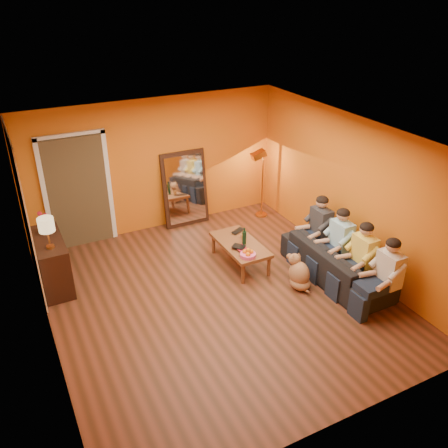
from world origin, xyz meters
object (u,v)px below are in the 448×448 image
person_far_right (320,228)px  person_mid_left (363,257)px  table_lamp (48,233)px  person_mid_right (341,242)px  laptop (240,232)px  mirror_frame (185,189)px  sofa (336,262)px  dog (299,271)px  coffee_table (240,253)px  sideboard (52,262)px  wine_bottle (244,236)px  floor_lamp (262,184)px  person_far_left (389,275)px  tumbler (243,236)px  vase (44,227)px

person_far_right → person_mid_left: bearing=-90.0°
table_lamp → person_mid_left: (4.37, -2.08, -0.49)m
person_mid_right → laptop: size_ratio=4.21×
mirror_frame → sofa: (1.45, -3.01, -0.45)m
person_mid_left → table_lamp: bearing=154.5°
dog → sofa: bearing=14.0°
coffee_table → laptop: laptop is taller
person_mid_right → mirror_frame: bearing=118.5°
sideboard → mirror_frame: bearing=21.2°
table_lamp → wine_bottle: bearing=-10.6°
table_lamp → floor_lamp: (4.34, 0.95, -0.39)m
person_mid_left → laptop: size_ratio=4.21×
sofa → dog: size_ratio=3.55×
sideboard → person_mid_left: size_ratio=0.97×
person_far_right → person_far_left: bearing=-90.0°
sofa → person_far_right: bearing=-11.3°
coffee_table → person_far_right: (1.35, -0.45, 0.40)m
sideboard → person_mid_right: (4.37, -1.83, 0.18)m
coffee_table → sideboard: bearing=164.3°
sofa → floor_lamp: (0.10, 2.58, 0.41)m
person_mid_left → tumbler: bearing=126.3°
floor_lamp → dog: size_ratio=2.42×
person_mid_right → person_far_left: bearing=-90.0°
sofa → coffee_table: size_ratio=1.73×
sofa → person_mid_right: 0.34m
dog → tumbler: dog is taller
person_mid_left → sofa: bearing=106.1°
sideboard → laptop: (3.20, -0.48, 0.01)m
vase → sideboard: bearing=-90.0°
sideboard → person_mid_left: (4.37, -2.38, 0.18)m
mirror_frame → person_mid_right: mirror_frame is taller
table_lamp → person_far_left: (4.37, -2.63, -0.49)m
person_far_left → wine_bottle: size_ratio=3.94×
sofa → person_mid_right: (0.13, 0.10, 0.30)m
coffee_table → laptop: 0.45m
person_mid_left → person_mid_right: same height
wine_bottle → floor_lamp: bearing=50.2°
sideboard → vase: vase is taller
sofa → sideboard: bearing=65.5°
sideboard → tumbler: (3.14, -0.71, 0.04)m
laptop → person_mid_right: bearing=-75.0°
floor_lamp → wine_bottle: floor_lamp is taller
coffee_table → laptop: (0.18, 0.35, 0.22)m
floor_lamp → wine_bottle: (-1.27, -1.53, -0.14)m
sideboard → tumbler: size_ratio=12.24×
vase → wine_bottle: bearing=-20.1°
dog → person_mid_right: person_mid_right is taller
mirror_frame → person_mid_left: size_ratio=1.25×
mirror_frame → wine_bottle: 1.98m
dog → person_far_left: bearing=-33.4°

